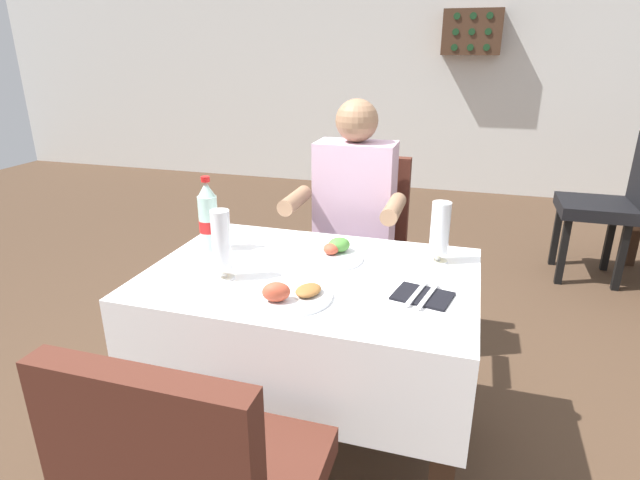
% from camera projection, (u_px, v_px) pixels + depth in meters
% --- Properties ---
extents(ground_plane, '(11.00, 11.00, 0.00)m').
position_uv_depth(ground_plane, '(350.00, 441.00, 2.02)').
color(ground_plane, '#473323').
extents(back_wall, '(11.00, 0.12, 3.06)m').
position_uv_depth(back_wall, '(447.00, 43.00, 5.19)').
color(back_wall, silver).
rests_on(back_wall, ground).
extents(main_dining_table, '(1.10, 0.77, 0.75)m').
position_uv_depth(main_dining_table, '(312.00, 318.00, 1.79)').
color(main_dining_table, white).
rests_on(main_dining_table, ground).
extents(chair_far_diner_seat, '(0.44, 0.50, 0.97)m').
position_uv_depth(chair_far_diner_seat, '(359.00, 246.00, 2.50)').
color(chair_far_diner_seat, '#4C2319').
rests_on(chair_far_diner_seat, ground).
extents(seated_diner_far, '(0.50, 0.46, 1.26)m').
position_uv_depth(seated_diner_far, '(352.00, 222.00, 2.35)').
color(seated_diner_far, '#282D42').
rests_on(seated_diner_far, ground).
extents(plate_near_camera, '(0.26, 0.26, 0.07)m').
position_uv_depth(plate_near_camera, '(290.00, 294.00, 1.54)').
color(plate_near_camera, white).
rests_on(plate_near_camera, main_dining_table).
extents(plate_far_diner, '(0.23, 0.23, 0.06)m').
position_uv_depth(plate_far_diner, '(333.00, 253.00, 1.84)').
color(plate_far_diner, white).
rests_on(plate_far_diner, main_dining_table).
extents(beer_glass_left, '(0.07, 0.07, 0.22)m').
position_uv_depth(beer_glass_left, '(440.00, 232.00, 1.77)').
color(beer_glass_left, white).
rests_on(beer_glass_left, main_dining_table).
extents(beer_glass_middle, '(0.07, 0.07, 0.23)m').
position_uv_depth(beer_glass_middle, '(222.00, 246.00, 1.64)').
color(beer_glass_middle, white).
rests_on(beer_glass_middle, main_dining_table).
extents(cola_bottle_primary, '(0.07, 0.07, 0.28)m').
position_uv_depth(cola_bottle_primary, '(208.00, 218.00, 1.89)').
color(cola_bottle_primary, silver).
rests_on(cola_bottle_primary, main_dining_table).
extents(napkin_cutlery_set, '(0.19, 0.20, 0.01)m').
position_uv_depth(napkin_cutlery_set, '(423.00, 296.00, 1.55)').
color(napkin_cutlery_set, black).
rests_on(napkin_cutlery_set, main_dining_table).
extents(background_chair_left, '(0.50, 0.44, 0.97)m').
position_uv_depth(background_chair_left, '(612.00, 199.00, 3.27)').
color(background_chair_left, black).
rests_on(background_chair_left, ground).
extents(wall_bottle_rack, '(0.56, 0.21, 0.42)m').
position_uv_depth(wall_bottle_rack, '(472.00, 32.00, 4.94)').
color(wall_bottle_rack, '#472D1E').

